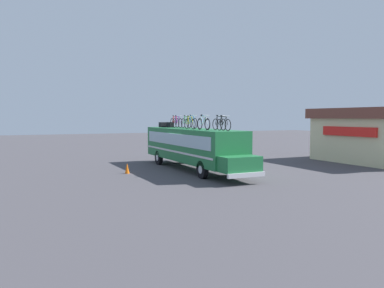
{
  "coord_description": "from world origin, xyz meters",
  "views": [
    {
      "loc": [
        23.55,
        -11.04,
        3.58
      ],
      "look_at": [
        0.17,
        0.0,
        1.76
      ],
      "focal_mm": 35.7,
      "sensor_mm": 36.0,
      "label": 1
    }
  ],
  "objects": [
    {
      "name": "roadside_building",
      "position": [
        2.52,
        15.72,
        2.2
      ],
      "size": [
        9.05,
        7.86,
        4.3
      ],
      "color": "beige",
      "rests_on": "ground"
    },
    {
      "name": "rooftop_bicycle_9",
      "position": [
        4.35,
        0.04,
        3.17
      ],
      "size": [
        1.66,
        0.44,
        0.91
      ],
      "color": "black",
      "rests_on": "bus"
    },
    {
      "name": "rooftop_bicycle_4",
      "position": [
        -0.41,
        0.26,
        3.19
      ],
      "size": [
        1.69,
        0.44,
        0.96
      ],
      "color": "black",
      "rests_on": "bus"
    },
    {
      "name": "traffic_cone",
      "position": [
        0.0,
        -4.49,
        0.34
      ],
      "size": [
        0.29,
        0.29,
        0.68
      ],
      "primitive_type": "cone",
      "color": "orange",
      "rests_on": "ground"
    },
    {
      "name": "ground_plane",
      "position": [
        0.0,
        0.0,
        0.0
      ],
      "size": [
        120.0,
        120.0,
        0.0
      ],
      "primitive_type": "plane",
      "color": "#423F44"
    },
    {
      "name": "rooftop_bicycle_6",
      "position": [
        1.44,
        0.22,
        3.2
      ],
      "size": [
        1.78,
        0.44,
        0.97
      ],
      "color": "black",
      "rests_on": "bus"
    },
    {
      "name": "luggage_bag_2",
      "position": [
        -3.94,
        0.08,
        2.99
      ],
      "size": [
        0.71,
        0.34,
        0.4
      ],
      "primitive_type": "cube",
      "color": "black",
      "rests_on": "bus"
    },
    {
      "name": "rooftop_bicycle_3",
      "position": [
        -1.4,
        0.27,
        3.18
      ],
      "size": [
        1.71,
        0.44,
        0.93
      ],
      "color": "black",
      "rests_on": "bus"
    },
    {
      "name": "rooftop_bicycle_1",
      "position": [
        -3.28,
        0.16,
        3.18
      ],
      "size": [
        1.73,
        0.44,
        0.93
      ],
      "color": "black",
      "rests_on": "bus"
    },
    {
      "name": "rooftop_bicycle_5",
      "position": [
        0.58,
        -0.36,
        3.17
      ],
      "size": [
        1.69,
        0.44,
        0.9
      ],
      "color": "black",
      "rests_on": "bus"
    },
    {
      "name": "bus",
      "position": [
        0.23,
        0.0,
        1.66
      ],
      "size": [
        12.56,
        2.46,
        2.79
      ],
      "color": "#1E6B38",
      "rests_on": "ground"
    },
    {
      "name": "luggage_bag_1",
      "position": [
        -4.64,
        -0.26,
        2.99
      ],
      "size": [
        0.51,
        0.55,
        0.39
      ],
      "primitive_type": "cube",
      "color": "black",
      "rests_on": "bus"
    },
    {
      "name": "rooftop_bicycle_8",
      "position": [
        3.42,
        0.28,
        3.18
      ],
      "size": [
        1.66,
        0.44,
        0.93
      ],
      "color": "black",
      "rests_on": "bus"
    },
    {
      "name": "rooftop_bicycle_2",
      "position": [
        -2.42,
        0.02,
        3.19
      ],
      "size": [
        1.79,
        0.44,
        0.94
      ],
      "color": "black",
      "rests_on": "bus"
    },
    {
      "name": "rooftop_bicycle_7",
      "position": [
        2.51,
        -0.32,
        3.17
      ],
      "size": [
        1.74,
        0.44,
        0.91
      ],
      "color": "black",
      "rests_on": "bus"
    }
  ]
}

